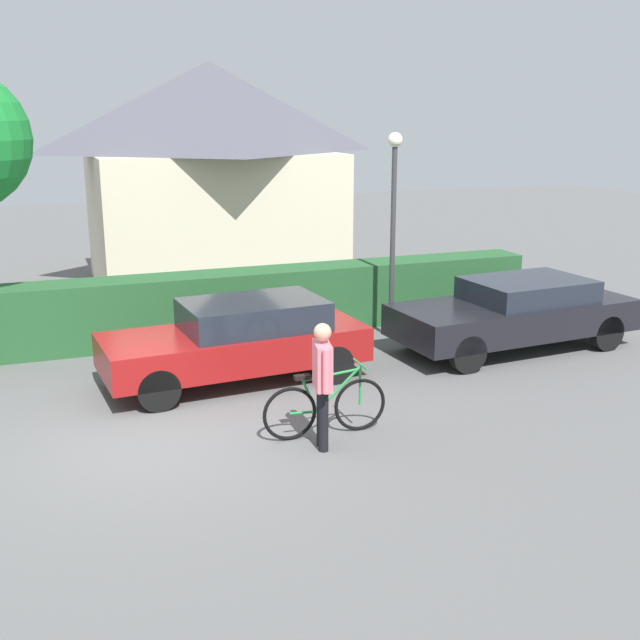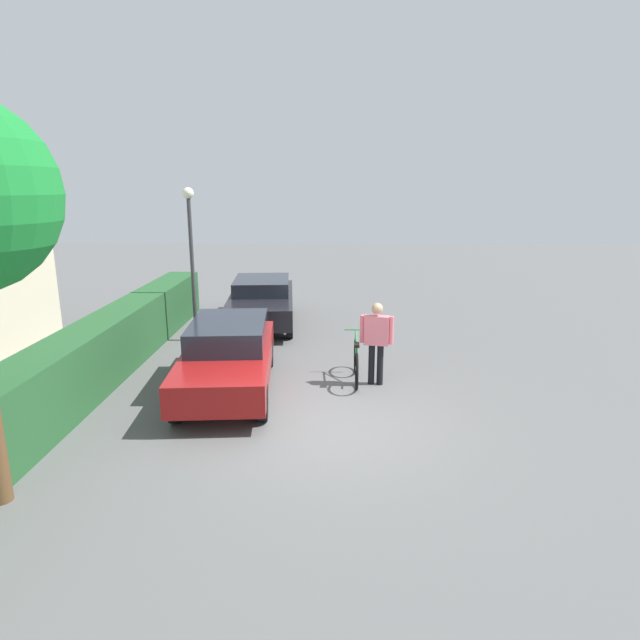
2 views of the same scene
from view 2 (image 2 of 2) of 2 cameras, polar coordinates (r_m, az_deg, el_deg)
ground_plane at (r=9.27m, az=0.63°, el=-11.28°), size 60.00×60.00×0.00m
hedge_row at (r=10.19m, az=-27.00°, el=-6.57°), size 17.39×0.90×1.29m
parked_car_near at (r=10.79m, az=-9.77°, el=-3.63°), size 4.36×1.97×1.35m
parked_car_far at (r=15.86m, az=-6.23°, el=2.14°), size 4.70×2.14×1.32m
bicycle at (r=11.20m, az=3.87°, el=-4.48°), size 1.78×0.50×0.98m
person_rider at (r=10.87m, az=6.05°, el=-1.81°), size 0.30×0.67×1.71m
street_lamp at (r=14.08m, az=-13.61°, el=8.01°), size 0.28×0.28×3.95m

